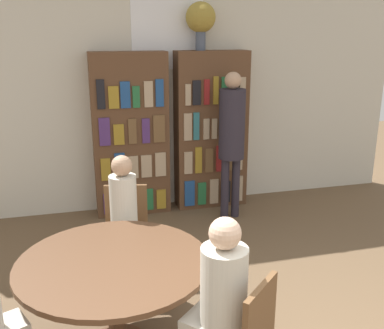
{
  "coord_description": "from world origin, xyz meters",
  "views": [
    {
      "loc": [
        -1.19,
        -1.85,
        2.27
      ],
      "look_at": [
        -0.14,
        2.09,
        1.05
      ],
      "focal_mm": 42.0,
      "sensor_mm": 36.0,
      "label": 1
    }
  ],
  "objects_px": {
    "chair_left_side": "(126,228)",
    "librarian_standing": "(232,130)",
    "bookshelf_left": "(131,135)",
    "seated_reader_right": "(218,297)",
    "bookshelf_right": "(211,131)",
    "seated_reader_left": "(123,216)",
    "reading_table": "(114,273)",
    "flower_vase": "(201,19)"
  },
  "relations": [
    {
      "from": "flower_vase",
      "to": "seated_reader_left",
      "type": "height_order",
      "value": "flower_vase"
    },
    {
      "from": "bookshelf_left",
      "to": "seated_reader_left",
      "type": "distance_m",
      "value": 1.83
    },
    {
      "from": "bookshelf_left",
      "to": "librarian_standing",
      "type": "xyz_separation_m",
      "value": [
        1.15,
        -0.5,
        0.11
      ]
    },
    {
      "from": "reading_table",
      "to": "seated_reader_left",
      "type": "height_order",
      "value": "seated_reader_left"
    },
    {
      "from": "reading_table",
      "to": "bookshelf_left",
      "type": "bearing_deg",
      "value": 79.67
    },
    {
      "from": "bookshelf_right",
      "to": "flower_vase",
      "type": "relative_size",
      "value": 3.54
    },
    {
      "from": "chair_left_side",
      "to": "librarian_standing",
      "type": "distance_m",
      "value": 1.9
    },
    {
      "from": "bookshelf_right",
      "to": "bookshelf_left",
      "type": "bearing_deg",
      "value": -180.0
    },
    {
      "from": "reading_table",
      "to": "seated_reader_left",
      "type": "xyz_separation_m",
      "value": [
        0.17,
        0.82,
        0.08
      ]
    },
    {
      "from": "flower_vase",
      "to": "reading_table",
      "type": "relative_size",
      "value": 0.42
    },
    {
      "from": "librarian_standing",
      "to": "bookshelf_right",
      "type": "bearing_deg",
      "value": 101.84
    },
    {
      "from": "bookshelf_right",
      "to": "chair_left_side",
      "type": "height_order",
      "value": "bookshelf_right"
    },
    {
      "from": "bookshelf_left",
      "to": "seated_reader_left",
      "type": "height_order",
      "value": "bookshelf_left"
    },
    {
      "from": "reading_table",
      "to": "librarian_standing",
      "type": "xyz_separation_m",
      "value": [
        1.63,
        2.09,
        0.5
      ]
    },
    {
      "from": "chair_left_side",
      "to": "librarian_standing",
      "type": "relative_size",
      "value": 0.49
    },
    {
      "from": "bookshelf_right",
      "to": "seated_reader_left",
      "type": "relative_size",
      "value": 1.64
    },
    {
      "from": "reading_table",
      "to": "chair_left_side",
      "type": "xyz_separation_m",
      "value": [
        0.2,
        1.0,
        -0.13
      ]
    },
    {
      "from": "reading_table",
      "to": "bookshelf_right",
      "type": "bearing_deg",
      "value": 59.61
    },
    {
      "from": "seated_reader_right",
      "to": "librarian_standing",
      "type": "xyz_separation_m",
      "value": [
        1.05,
        2.72,
        0.4
      ]
    },
    {
      "from": "bookshelf_right",
      "to": "chair_left_side",
      "type": "xyz_separation_m",
      "value": [
        -1.32,
        -1.59,
        -0.52
      ]
    },
    {
      "from": "chair_left_side",
      "to": "flower_vase",
      "type": "bearing_deg",
      "value": -114.98
    },
    {
      "from": "bookshelf_right",
      "to": "seated_reader_right",
      "type": "xyz_separation_m",
      "value": [
        -0.95,
        -3.22,
        -0.3
      ]
    },
    {
      "from": "bookshelf_right",
      "to": "seated_reader_right",
      "type": "bearing_deg",
      "value": -106.39
    },
    {
      "from": "bookshelf_right",
      "to": "librarian_standing",
      "type": "height_order",
      "value": "bookshelf_right"
    },
    {
      "from": "chair_left_side",
      "to": "seated_reader_left",
      "type": "relative_size",
      "value": 0.71
    },
    {
      "from": "bookshelf_left",
      "to": "flower_vase",
      "type": "distance_m",
      "value": 1.66
    },
    {
      "from": "bookshelf_left",
      "to": "flower_vase",
      "type": "xyz_separation_m",
      "value": [
        0.9,
        0.0,
        1.39
      ]
    },
    {
      "from": "bookshelf_left",
      "to": "librarian_standing",
      "type": "distance_m",
      "value": 1.26
    },
    {
      "from": "reading_table",
      "to": "chair_left_side",
      "type": "relative_size",
      "value": 1.55
    },
    {
      "from": "bookshelf_right",
      "to": "seated_reader_right",
      "type": "height_order",
      "value": "bookshelf_right"
    },
    {
      "from": "flower_vase",
      "to": "reading_table",
      "type": "distance_m",
      "value": 3.44
    },
    {
      "from": "reading_table",
      "to": "seated_reader_left",
      "type": "distance_m",
      "value": 0.84
    },
    {
      "from": "seated_reader_left",
      "to": "seated_reader_right",
      "type": "xyz_separation_m",
      "value": [
        0.41,
        -1.45,
        0.02
      ]
    },
    {
      "from": "bookshelf_right",
      "to": "librarian_standing",
      "type": "bearing_deg",
      "value": -78.16
    },
    {
      "from": "bookshelf_left",
      "to": "librarian_standing",
      "type": "height_order",
      "value": "bookshelf_left"
    },
    {
      "from": "flower_vase",
      "to": "reading_table",
      "type": "xyz_separation_m",
      "value": [
        -1.37,
        -2.6,
        -1.79
      ]
    },
    {
      "from": "seated_reader_right",
      "to": "bookshelf_right",
      "type": "bearing_deg",
      "value": 30.96
    },
    {
      "from": "librarian_standing",
      "to": "flower_vase",
      "type": "bearing_deg",
      "value": 116.45
    },
    {
      "from": "bookshelf_right",
      "to": "seated_reader_right",
      "type": "distance_m",
      "value": 3.37
    },
    {
      "from": "seated_reader_right",
      "to": "librarian_standing",
      "type": "distance_m",
      "value": 2.94
    },
    {
      "from": "bookshelf_left",
      "to": "seated_reader_right",
      "type": "bearing_deg",
      "value": -88.19
    },
    {
      "from": "flower_vase",
      "to": "seated_reader_left",
      "type": "relative_size",
      "value": 0.46
    }
  ]
}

